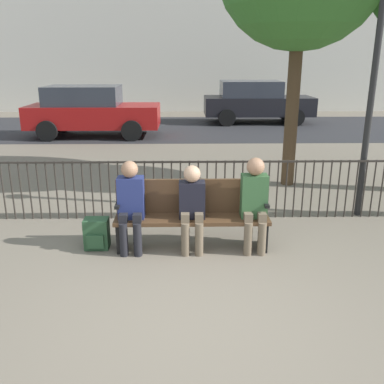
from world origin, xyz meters
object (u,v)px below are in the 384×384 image
(lamp_post, at_px, (378,44))
(parked_car_1, at_px, (256,101))
(backpack, at_px, (97,234))
(park_bench, at_px, (192,211))
(seated_person_0, at_px, (131,202))
(parked_car_0, at_px, (91,110))
(seated_person_2, at_px, (254,199))
(seated_person_1, at_px, (192,203))

(lamp_post, distance_m, parked_car_1, 10.56)
(parked_car_1, bearing_deg, backpack, -109.01)
(park_bench, bearing_deg, parked_car_1, 76.77)
(seated_person_0, bearing_deg, backpack, 171.77)
(parked_car_0, distance_m, parked_car_1, 6.54)
(park_bench, distance_m, seated_person_2, 0.85)
(lamp_post, relative_size, parked_car_0, 0.98)
(seated_person_1, distance_m, backpack, 1.37)
(park_bench, bearing_deg, backpack, -177.35)
(seated_person_0, height_order, seated_person_2, seated_person_2)
(backpack, xyz_separation_m, parked_car_1, (4.01, 11.64, 0.64))
(park_bench, relative_size, seated_person_2, 1.63)
(seated_person_2, bearing_deg, parked_car_1, 80.75)
(park_bench, relative_size, backpack, 4.89)
(seated_person_0, distance_m, parked_car_1, 12.23)
(seated_person_0, xyz_separation_m, seated_person_2, (1.62, 0.00, 0.02))
(parked_car_0, xyz_separation_m, parked_car_1, (5.84, 2.95, 0.00))
(parked_car_0, bearing_deg, park_bench, -70.17)
(seated_person_1, relative_size, parked_car_1, 0.28)
(park_bench, relative_size, parked_car_0, 0.49)
(park_bench, distance_m, seated_person_0, 0.83)
(seated_person_1, bearing_deg, park_bench, 89.46)
(park_bench, bearing_deg, parked_car_0, 109.83)
(park_bench, xyz_separation_m, seated_person_1, (-0.00, -0.13, 0.16))
(parked_car_0, height_order, parked_car_1, same)
(seated_person_1, bearing_deg, seated_person_2, 0.38)
(seated_person_0, relative_size, seated_person_2, 0.97)
(seated_person_2, relative_size, lamp_post, 0.31)
(seated_person_2, bearing_deg, park_bench, 171.08)
(park_bench, distance_m, parked_car_1, 11.90)
(seated_person_2, xyz_separation_m, parked_car_1, (1.91, 11.71, 0.13))
(park_bench, height_order, parked_car_1, parked_car_1)
(seated_person_2, bearing_deg, seated_person_1, -179.62)
(backpack, bearing_deg, parked_car_0, 101.85)
(backpack, distance_m, parked_car_1, 12.33)
(lamp_post, xyz_separation_m, parked_car_0, (-5.87, 7.46, -1.83))
(seated_person_0, relative_size, parked_car_0, 0.29)
(parked_car_1, bearing_deg, seated_person_1, -103.09)
(seated_person_0, xyz_separation_m, parked_car_0, (-2.31, 8.76, 0.15))
(park_bench, relative_size, seated_person_1, 1.77)
(parked_car_0, bearing_deg, seated_person_2, -65.84)
(lamp_post, relative_size, parked_car_1, 0.98)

